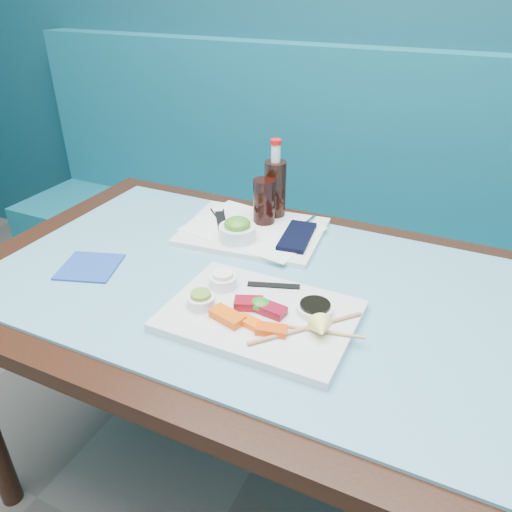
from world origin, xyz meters
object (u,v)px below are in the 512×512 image
at_px(seaweed_bowl, 237,233).
at_px(dining_table, 244,308).
at_px(cola_glass, 264,201).
at_px(cola_bottle_body, 275,191).
at_px(booth_bench, 335,259).
at_px(serving_tray, 253,231).
at_px(sashimi_plate, 260,316).
at_px(blue_napkin, 90,267).

bearing_deg(seaweed_bowl, dining_table, -57.98).
height_order(cola_glass, cola_bottle_body, cola_bottle_body).
relative_size(booth_bench, serving_tray, 7.75).
distance_m(sashimi_plate, blue_napkin, 0.48).
bearing_deg(seaweed_bowl, cola_bottle_body, 81.52).
bearing_deg(cola_bottle_body, seaweed_bowl, -98.48).
distance_m(serving_tray, seaweed_bowl, 0.08).
bearing_deg(sashimi_plate, seaweed_bowl, 125.38).
height_order(booth_bench, blue_napkin, booth_bench).
xyz_separation_m(booth_bench, seaweed_bowl, (-0.09, -0.69, 0.42)).
bearing_deg(serving_tray, booth_bench, 76.44).
relative_size(booth_bench, seaweed_bowl, 29.58).
bearing_deg(sashimi_plate, serving_tray, 118.13).
height_order(serving_tray, cola_bottle_body, cola_bottle_body).
xyz_separation_m(serving_tray, blue_napkin, (-0.29, -0.35, -0.00)).
height_order(booth_bench, seaweed_bowl, booth_bench).
bearing_deg(blue_napkin, seaweed_bowl, 44.23).
height_order(serving_tray, seaweed_bowl, seaweed_bowl).
xyz_separation_m(booth_bench, cola_glass, (-0.07, -0.56, 0.46)).
bearing_deg(dining_table, blue_napkin, -161.76).
distance_m(booth_bench, seaweed_bowl, 0.81).
bearing_deg(sashimi_plate, blue_napkin, 178.74).
bearing_deg(booth_bench, sashimi_plate, -83.70).
distance_m(seaweed_bowl, cola_bottle_body, 0.20).
xyz_separation_m(dining_table, cola_glass, (-0.07, 0.28, 0.17)).
distance_m(dining_table, blue_napkin, 0.41).
xyz_separation_m(seaweed_bowl, cola_glass, (0.02, 0.13, 0.05)).
bearing_deg(booth_bench, serving_tray, -97.75).
height_order(sashimi_plate, blue_napkin, sashimi_plate).
xyz_separation_m(cola_glass, cola_bottle_body, (0.01, 0.06, 0.01)).
bearing_deg(booth_bench, cola_bottle_body, -97.46).
bearing_deg(serving_tray, seaweed_bowl, -103.40).
relative_size(serving_tray, cola_glass, 2.95).
bearing_deg(cola_glass, dining_table, -75.25).
bearing_deg(seaweed_bowl, sashimi_plate, -54.75).
relative_size(seaweed_bowl, cola_bottle_body, 0.56).
bearing_deg(blue_napkin, booth_bench, 68.75).
bearing_deg(cola_glass, seaweed_bowl, -98.75).
xyz_separation_m(booth_bench, cola_bottle_body, (-0.07, -0.50, 0.47)).
height_order(serving_tray, blue_napkin, serving_tray).
distance_m(booth_bench, cola_glass, 0.73).
bearing_deg(blue_napkin, sashimi_plate, -1.39).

